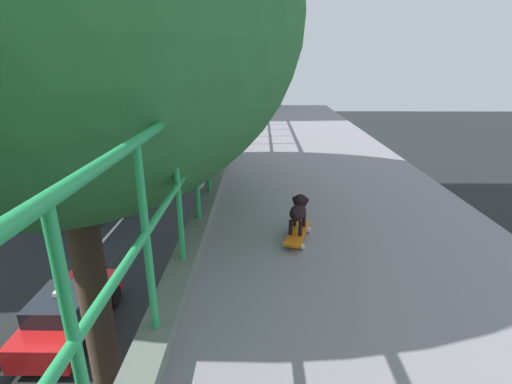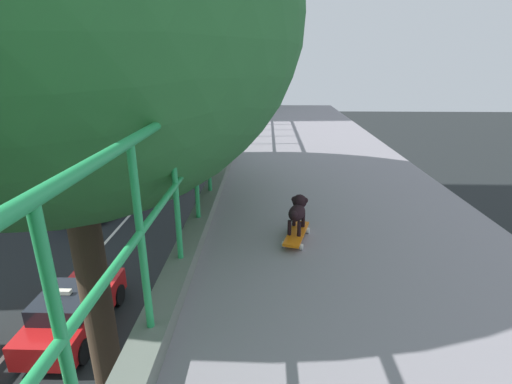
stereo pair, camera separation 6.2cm
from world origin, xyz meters
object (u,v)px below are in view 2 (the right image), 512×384
Objects in this scene: car_red_taxi_fifth at (74,311)px; toy_skateboard at (296,234)px; small_dog at (298,210)px; city_bus at (118,160)px.

car_red_taxi_fifth is 6.70× the size of toy_skateboard.
toy_skateboard is 0.23m from small_dog.
city_bus is 20.99m from small_dog.
car_red_taxi_fifth is 9.74× the size of small_dog.
city_bus is 18.94× the size of toy_skateboard.
city_bus is 27.54× the size of small_dog.
city_bus is 21.01m from toy_skateboard.
toy_skateboard is 1.45× the size of small_dog.
city_bus is at bearing 116.90° from small_dog.
small_dog is (5.89, -5.66, 5.57)m from car_red_taxi_fifth.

